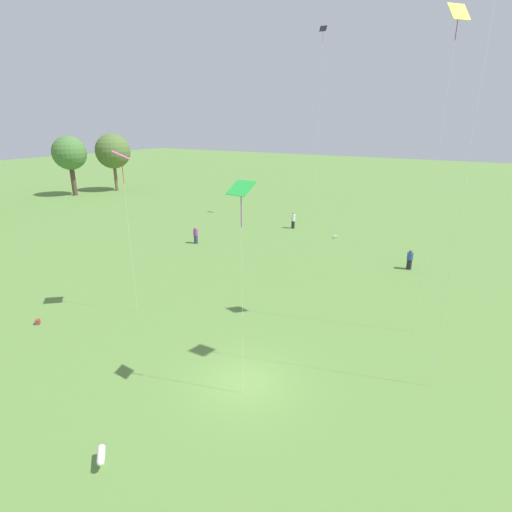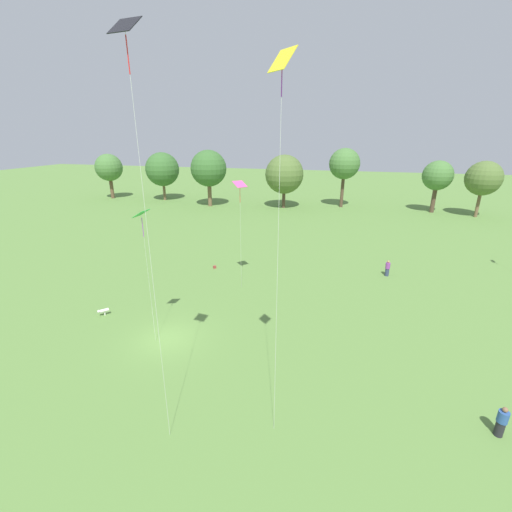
{
  "view_description": "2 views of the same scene",
  "coord_description": "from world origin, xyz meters",
  "views": [
    {
      "loc": [
        -12.72,
        -8.23,
        11.08
      ],
      "look_at": [
        4.2,
        1.93,
        4.4
      ],
      "focal_mm": 28.0,
      "sensor_mm": 36.0,
      "label": 1
    },
    {
      "loc": [
        10.92,
        -18.05,
        13.26
      ],
      "look_at": [
        5.73,
        2.02,
        5.86
      ],
      "focal_mm": 24.0,
      "sensor_mm": 36.0,
      "label": 2
    }
  ],
  "objects": [
    {
      "name": "dog_0",
      "position": [
        -6.37,
        1.66,
        0.4
      ],
      "size": [
        0.68,
        0.73,
        0.56
      ],
      "rotation": [
        0.0,
        0.0,
        2.43
      ],
      "color": "silver",
      "rests_on": "ground_plane"
    },
    {
      "name": "kite_3",
      "position": [
        -0.72,
        -0.39,
        8.47
      ],
      "size": [
        0.82,
        0.92,
        9.04
      ],
      "rotation": [
        0.0,
        0.0,
        3.85
      ],
      "color": "green",
      "rests_on": "ground_plane"
    },
    {
      "name": "kite_4",
      "position": [
        2.45,
        9.36,
        9.06
      ],
      "size": [
        1.32,
        1.33,
        9.59
      ],
      "rotation": [
        0.0,
        0.0,
        0.08
      ],
      "color": "#E54C99",
      "rests_on": "ground_plane"
    },
    {
      "name": "tree_5",
      "position": [
        26.35,
        48.49,
        6.42
      ],
      "size": [
        5.07,
        5.07,
        9.03
      ],
      "color": "brown",
      "rests_on": "ground_plane"
    },
    {
      "name": "picnic_bag_2",
      "position": [
        24.17,
        4.68,
        0.13
      ],
      "size": [
        0.38,
        0.38,
        0.26
      ],
      "rotation": [
        0.0,
        0.0,
        0.49
      ],
      "color": "beige",
      "rests_on": "ground_plane"
    },
    {
      "name": "person_3",
      "position": [
        15.65,
        15.5,
        0.78
      ],
      "size": [
        0.54,
        0.54,
        1.6
      ],
      "rotation": [
        0.0,
        0.0,
        4.96
      ],
      "color": "#333D5B",
      "rests_on": "ground_plane"
    },
    {
      "name": "kite_2",
      "position": [
        31.03,
        9.89,
        18.43
      ],
      "size": [
        0.52,
        0.77,
        20.52
      ],
      "rotation": [
        0.0,
        0.0,
        4.02
      ],
      "color": "black",
      "rests_on": "ground_plane"
    },
    {
      "name": "ground_plane",
      "position": [
        0.0,
        0.0,
        0.0
      ],
      "size": [
        240.0,
        240.0,
        0.0
      ],
      "primitive_type": "plane",
      "color": "#5B843D"
    },
    {
      "name": "person_2",
      "position": [
        25.53,
        10.04,
        0.88
      ],
      "size": [
        0.55,
        0.55,
        1.78
      ],
      "rotation": [
        0.0,
        0.0,
        1.21
      ],
      "color": "#232328",
      "rests_on": "ground_plane"
    },
    {
      "name": "kite_0",
      "position": [
        8.59,
        -5.62,
        14.77
      ],
      "size": [
        1.05,
        1.03,
        15.93
      ],
      "rotation": [
        0.0,
        0.0,
        4.76
      ],
      "color": "yellow",
      "rests_on": "ground_plane"
    },
    {
      "name": "picnic_bag_1",
      "position": [
        -1.61,
        13.1,
        0.14
      ],
      "size": [
        0.36,
        0.35,
        0.28
      ],
      "rotation": [
        0.0,
        0.0,
        0.76
      ],
      "color": "#933833",
      "rests_on": "ground_plane"
    },
    {
      "name": "tree_6",
      "position": [
        32.78,
        46.38,
        6.42
      ],
      "size": [
        5.57,
        5.57,
        9.23
      ],
      "color": "brown",
      "rests_on": "ground_plane"
    },
    {
      "name": "person_4",
      "position": [
        18.81,
        -3.38,
        0.78
      ],
      "size": [
        0.65,
        0.65,
        1.6
      ],
      "rotation": [
        0.0,
        0.0,
        5.47
      ],
      "color": "#232328",
      "rests_on": "ground_plane"
    }
  ]
}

